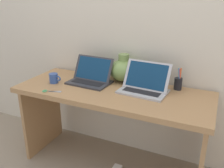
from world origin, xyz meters
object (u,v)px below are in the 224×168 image
(green_vase, at_px, (124,70))
(power_brick, at_px, (117,168))
(laptop_left, at_px, (91,76))
(pen_cup, at_px, (178,83))
(laptop_right, at_px, (145,84))
(scissors, at_px, (48,91))
(coffee_mug, at_px, (54,78))

(green_vase, height_order, power_brick, green_vase)
(laptop_left, distance_m, power_brick, 0.82)
(laptop_left, distance_m, pen_cup, 0.71)
(power_brick, bearing_deg, pen_cup, 34.18)
(laptop_left, xyz_separation_m, power_brick, (0.30, -0.13, -0.75))
(laptop_right, height_order, scissors, laptop_right)
(scissors, relative_size, power_brick, 2.08)
(laptop_left, xyz_separation_m, scissors, (-0.20, -0.32, -0.05))
(green_vase, relative_size, pen_cup, 1.33)
(coffee_mug, xyz_separation_m, pen_cup, (0.97, 0.28, 0.01))
(laptop_right, relative_size, green_vase, 1.55)
(pen_cup, xyz_separation_m, power_brick, (-0.40, -0.27, -0.75))
(laptop_left, height_order, power_brick, laptop_left)
(green_vase, relative_size, scissors, 1.65)
(pen_cup, distance_m, power_brick, 0.89)
(laptop_right, distance_m, green_vase, 0.28)
(coffee_mug, relative_size, pen_cup, 0.60)
(coffee_mug, bearing_deg, green_vase, 29.83)
(green_vase, height_order, pen_cup, green_vase)
(scissors, bearing_deg, coffee_mug, 113.68)
(laptop_right, relative_size, scissors, 2.56)
(coffee_mug, bearing_deg, scissors, -66.32)
(laptop_right, distance_m, scissors, 0.74)
(pen_cup, bearing_deg, laptop_right, -148.42)
(coffee_mug, relative_size, scissors, 0.74)
(laptop_left, relative_size, green_vase, 1.48)
(coffee_mug, xyz_separation_m, power_brick, (0.58, 0.01, -0.74))
(laptop_right, bearing_deg, power_brick, -142.54)
(coffee_mug, bearing_deg, laptop_right, 10.69)
(pen_cup, relative_size, power_brick, 2.57)
(pen_cup, bearing_deg, coffee_mug, -163.91)
(laptop_right, height_order, power_brick, laptop_right)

